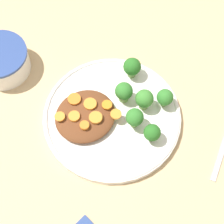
# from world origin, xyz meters

# --- Properties ---
(ground_plane) EXTENTS (4.00, 4.00, 0.00)m
(ground_plane) POSITION_xyz_m (0.00, 0.00, 0.00)
(ground_plane) COLOR tan
(plate) EXTENTS (0.27, 0.27, 0.02)m
(plate) POSITION_xyz_m (0.00, 0.00, 0.01)
(plate) COLOR white
(plate) RESTS_ON ground_plane
(dip_bowl) EXTENTS (0.12, 0.12, 0.05)m
(dip_bowl) POSITION_xyz_m (-0.10, 0.24, 0.03)
(dip_bowl) COLOR white
(dip_bowl) RESTS_ON ground_plane
(stew_mound) EXTENTS (0.12, 0.11, 0.02)m
(stew_mound) POSITION_xyz_m (-0.04, 0.03, 0.03)
(stew_mound) COLOR brown
(stew_mound) RESTS_ON plate
(broccoli_floret_0) EXTENTS (0.03, 0.03, 0.05)m
(broccoli_floret_0) POSITION_xyz_m (0.02, -0.04, 0.05)
(broccoli_floret_0) COLOR #759E51
(broccoli_floret_0) RESTS_ON plate
(broccoli_floret_1) EXTENTS (0.03, 0.03, 0.04)m
(broccoli_floret_1) POSITION_xyz_m (0.09, -0.05, 0.04)
(broccoli_floret_1) COLOR #759E51
(broccoli_floret_1) RESTS_ON plate
(broccoli_floret_2) EXTENTS (0.04, 0.04, 0.05)m
(broccoli_floret_2) POSITION_xyz_m (0.04, 0.01, 0.04)
(broccoli_floret_2) COLOR #759E51
(broccoli_floret_2) RESTS_ON plate
(broccoli_floret_3) EXTENTS (0.03, 0.03, 0.04)m
(broccoli_floret_3) POSITION_xyz_m (0.02, -0.09, 0.04)
(broccoli_floret_3) COLOR #759E51
(broccoli_floret_3) RESTS_ON plate
(broccoli_floret_4) EXTENTS (0.04, 0.04, 0.05)m
(broccoli_floret_4) POSITION_xyz_m (0.06, -0.03, 0.04)
(broccoli_floret_4) COLOR #759E51
(broccoli_floret_4) RESTS_ON plate
(broccoli_floret_5) EXTENTS (0.04, 0.04, 0.05)m
(broccoli_floret_5) POSITION_xyz_m (0.09, 0.05, 0.04)
(broccoli_floret_5) COLOR #759E51
(broccoli_floret_5) RESTS_ON plate
(carrot_slice_0) EXTENTS (0.03, 0.03, 0.00)m
(carrot_slice_0) POSITION_xyz_m (-0.02, 0.04, 0.04)
(carrot_slice_0) COLOR orange
(carrot_slice_0) RESTS_ON stew_mound
(carrot_slice_1) EXTENTS (0.02, 0.02, 0.01)m
(carrot_slice_1) POSITION_xyz_m (-0.06, 0.04, 0.04)
(carrot_slice_1) COLOR orange
(carrot_slice_1) RESTS_ON stew_mound
(carrot_slice_2) EXTENTS (0.03, 0.03, 0.00)m
(carrot_slice_2) POSITION_xyz_m (-0.04, 0.07, 0.04)
(carrot_slice_2) COLOR orange
(carrot_slice_2) RESTS_ON stew_mound
(carrot_slice_3) EXTENTS (0.02, 0.02, 0.00)m
(carrot_slice_3) POSITION_xyz_m (-0.08, 0.05, 0.04)
(carrot_slice_3) COLOR orange
(carrot_slice_3) RESTS_ON stew_mound
(carrot_slice_4) EXTENTS (0.03, 0.03, 0.01)m
(carrot_slice_4) POSITION_xyz_m (-0.03, 0.01, 0.04)
(carrot_slice_4) COLOR orange
(carrot_slice_4) RESTS_ON stew_mound
(carrot_slice_5) EXTENTS (0.02, 0.02, 0.00)m
(carrot_slice_5) POSITION_xyz_m (0.00, 0.01, 0.04)
(carrot_slice_5) COLOR orange
(carrot_slice_5) RESTS_ON stew_mound
(carrot_slice_6) EXTENTS (0.02, 0.02, 0.00)m
(carrot_slice_6) POSITION_xyz_m (-0.00, -0.01, 0.04)
(carrot_slice_6) COLOR orange
(carrot_slice_6) RESTS_ON stew_mound
(carrot_slice_7) EXTENTS (0.02, 0.02, 0.01)m
(carrot_slice_7) POSITION_xyz_m (-0.06, 0.01, 0.04)
(carrot_slice_7) COLOR orange
(carrot_slice_7) RESTS_ON stew_mound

